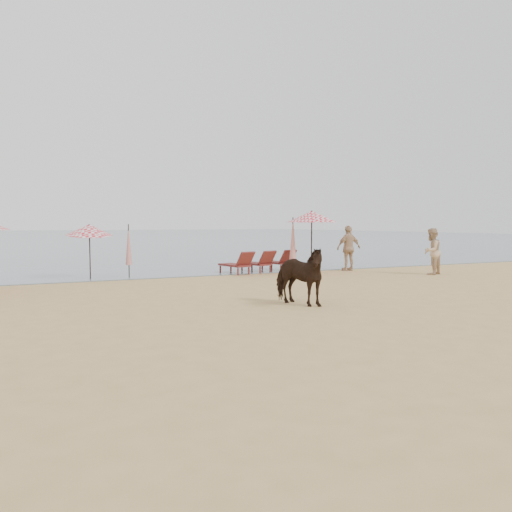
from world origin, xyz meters
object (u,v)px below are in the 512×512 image
(lounger_cluster_right, at_px, (259,262))
(beachgoer_right_a, at_px, (432,251))
(cow, at_px, (298,276))
(umbrella_closed_left, at_px, (129,245))
(beachgoer_right_b, at_px, (349,248))
(umbrella_open_left_b, at_px, (89,230))
(umbrella_closed_right, at_px, (293,239))
(umbrella_open_right, at_px, (312,217))

(lounger_cluster_right, relative_size, beachgoer_right_a, 1.71)
(lounger_cluster_right, bearing_deg, cow, -121.52)
(umbrella_closed_left, bearing_deg, beachgoer_right_b, -7.17)
(cow, bearing_deg, umbrella_closed_left, 88.57)
(beachgoer_right_a, height_order, beachgoer_right_b, beachgoer_right_b)
(lounger_cluster_right, bearing_deg, umbrella_open_left_b, 164.04)
(umbrella_closed_right, relative_size, beachgoer_right_b, 1.17)
(umbrella_open_left_b, xyz_separation_m, umbrella_closed_right, (7.93, -1.21, -0.40))
(lounger_cluster_right, bearing_deg, beachgoer_right_a, -44.10)
(umbrella_closed_right, xyz_separation_m, beachgoer_right_b, (2.71, -0.15, -0.44))
(umbrella_open_left_b, distance_m, umbrella_open_right, 8.85)
(lounger_cluster_right, relative_size, umbrella_closed_left, 1.57)
(lounger_cluster_right, bearing_deg, beachgoer_right_b, -26.05)
(umbrella_closed_right, distance_m, beachgoer_right_a, 5.63)
(umbrella_open_left_b, distance_m, umbrella_closed_right, 8.03)
(umbrella_closed_right, relative_size, beachgoer_right_a, 1.23)
(lounger_cluster_right, distance_m, umbrella_open_right, 2.90)
(lounger_cluster_right, bearing_deg, umbrella_open_right, -38.28)
(umbrella_open_left_b, height_order, cow, umbrella_open_left_b)
(beachgoer_right_b, bearing_deg, umbrella_closed_right, -1.19)
(umbrella_open_left_b, height_order, umbrella_closed_left, umbrella_open_left_b)
(beachgoer_right_a, distance_m, beachgoer_right_b, 3.45)
(umbrella_open_left_b, distance_m, umbrella_closed_left, 1.51)
(cow, bearing_deg, umbrella_open_left_b, 96.39)
(umbrella_open_left_b, height_order, beachgoer_right_b, umbrella_open_left_b)
(umbrella_open_right, xyz_separation_m, beachgoer_right_a, (4.00, -2.73, -1.40))
(cow, height_order, beachgoer_right_b, beachgoer_right_b)
(umbrella_open_left_b, xyz_separation_m, umbrella_open_right, (8.73, -1.37, 0.51))
(lounger_cluster_right, bearing_deg, umbrella_closed_left, 165.15)
(lounger_cluster_right, relative_size, cow, 1.82)
(umbrella_open_left_b, bearing_deg, beachgoer_right_b, -28.28)
(umbrella_open_right, height_order, cow, umbrella_open_right)
(beachgoer_right_a, bearing_deg, umbrella_closed_left, -38.59)
(umbrella_open_right, height_order, beachgoer_right_a, umbrella_open_right)
(umbrella_open_right, relative_size, umbrella_closed_left, 1.28)
(umbrella_open_left_b, xyz_separation_m, beachgoer_right_a, (12.73, -4.10, -0.89))
(umbrella_closed_left, bearing_deg, umbrella_open_left_b, 172.23)
(umbrella_closed_left, relative_size, umbrella_closed_right, 0.88)
(umbrella_closed_left, distance_m, beachgoer_right_b, 9.33)
(umbrella_closed_right, height_order, beachgoer_right_b, umbrella_closed_right)
(umbrella_closed_left, relative_size, beachgoer_right_a, 1.09)
(umbrella_open_left_b, bearing_deg, umbrella_closed_right, -29.68)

